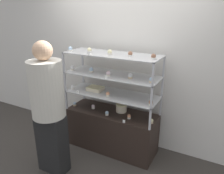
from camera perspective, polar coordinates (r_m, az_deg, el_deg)
The scene contains 31 objects.
ground_plane at distance 3.62m, azimuth 0.00°, elevation -15.45°, with size 20.00×20.00×0.00m, color #38332D.
back_wall at distance 3.41m, azimuth 3.12°, elevation 6.32°, with size 8.00×0.05×2.60m.
display_base at distance 3.45m, azimuth 0.00°, elevation -11.18°, with size 1.36×0.49×0.63m.
display_riser_lower at distance 3.19m, azimuth 0.00°, elevation -2.02°, with size 1.36×0.49×0.29m.
display_riser_middle at distance 3.09m, azimuth 0.00°, elevation 3.03°, with size 1.36×0.49×0.29m.
display_riser_upper at distance 3.02m, azimuth 0.00°, elevation 8.37°, with size 1.36×0.49×0.29m.
layer_cake_centerpiece at distance 3.29m, azimuth 2.46°, elevation -5.41°, with size 0.17×0.17×0.12m.
sheet_cake_frosted at distance 3.31m, azimuth -4.35°, elevation -0.41°, with size 0.23×0.18×0.06m.
cupcake_0 at distance 3.54m, azimuth -9.71°, elevation -4.39°, with size 0.05×0.05×0.07m.
cupcake_1 at distance 3.40m, azimuth -4.94°, elevation -5.15°, with size 0.05×0.05×0.07m.
cupcake_2 at distance 3.19m, azimuth -1.34°, elevation -6.83°, with size 0.05×0.05×0.07m.
cupcake_3 at distance 3.11m, azimuth 4.47°, elevation -7.69°, with size 0.05×0.05×0.07m.
cupcake_4 at distance 3.03m, azimuth 10.25°, elevation -8.75°, with size 0.05×0.05×0.07m.
price_tag_0 at distance 2.99m, azimuth 3.12°, elevation -8.97°, with size 0.04×0.00×0.04m.
cupcake_5 at distance 3.40m, azimuth -10.24°, elevation -0.07°, with size 0.06×0.06×0.07m.
cupcake_6 at distance 3.07m, azimuth -1.16°, elevation -1.88°, with size 0.06×0.06×0.07m.
cupcake_7 at distance 2.83m, azimuth 10.08°, elevation -4.11°, with size 0.06×0.06×0.07m.
price_tag_1 at distance 3.23m, azimuth -8.94°, elevation -1.27°, with size 0.04×0.00×0.04m.
cupcake_8 at distance 3.35m, azimuth -10.32°, elevation 4.91°, with size 0.06×0.06×0.07m.
cupcake_9 at distance 3.20m, azimuth -5.43°, elevation 4.44°, with size 0.06×0.06×0.07m.
cupcake_10 at distance 3.00m, azimuth -0.97°, elevation 3.50°, with size 0.06×0.06×0.07m.
cupcake_11 at distance 2.90m, azimuth 4.79°, elevation 2.88°, with size 0.06×0.06×0.07m.
cupcake_12 at distance 2.77m, azimuth 10.31°, elevation 1.81°, with size 0.06×0.06×0.07m.
price_tag_2 at distance 2.88m, azimuth -1.56°, elevation 2.57°, with size 0.04×0.00×0.04m.
cupcake_13 at distance 3.26m, azimuth -10.81°, elevation 9.74°, with size 0.06×0.06×0.07m.
cupcake_14 at distance 3.12m, azimuth -5.91°, elevation 9.56°, with size 0.06×0.06×0.07m.
cupcake_15 at distance 2.96m, azimuth -0.62°, elevation 9.09°, with size 0.06×0.06×0.07m.
cupcake_16 at distance 2.84m, azimuth 4.81°, elevation 8.58°, with size 0.06×0.06×0.07m.
cupcake_17 at distance 2.71m, azimuth 10.78°, elevation 7.79°, with size 0.06×0.06×0.07m.
price_tag_3 at distance 2.95m, azimuth -6.14°, elevation 8.73°, with size 0.04×0.00×0.04m.
customer_figure at distance 2.83m, azimuth -16.25°, elevation -5.03°, with size 0.41×0.41×1.76m.
Camera 1 is at (1.40, -2.61, 2.08)m, focal length 35.00 mm.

